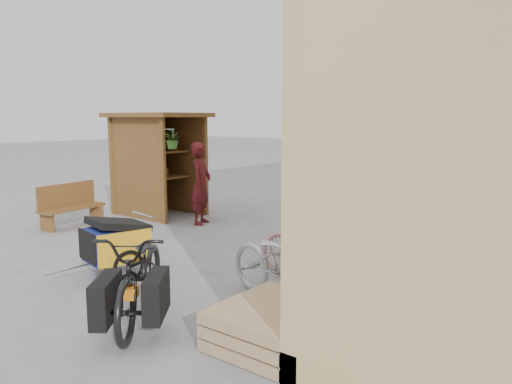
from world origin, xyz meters
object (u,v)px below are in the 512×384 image
Objects in this scene: shopping_carts at (484,191)px; bike_0 at (286,264)px; bike_2 at (343,234)px; bike_5 at (398,220)px; person_kiosk at (201,183)px; bike_4 at (381,223)px; bike_1 at (319,245)px; bike_6 at (412,211)px; bike_3 at (357,226)px; child_trailer at (116,242)px; bike_7 at (421,207)px; cargo_bike at (141,275)px; pallet_stack at (274,324)px; bench at (70,205)px; kiosk at (155,149)px.

bike_0 is at bearing -94.47° from shopping_carts.
bike_2 reaches higher than bike_5.
bike_4 is at bearing -109.21° from person_kiosk.
bike_1 is 0.94× the size of bike_6.
child_trailer is at bearing 154.08° from bike_3.
bike_7 reaches higher than bike_2.
bike_5 is 0.89× the size of bike_7.
bike_2 is 0.97× the size of bike_4.
cargo_bike reaches higher than bike_0.
pallet_stack is 6.93m from bench.
bench is at bearing 76.48° from bike_1.
bike_7 reaches higher than bike_5.
bike_2 is 1.04× the size of bike_7.
bike_4 is at bearing 13.54° from bench.
person_kiosk is at bearing 141.29° from pallet_stack.
cargo_bike reaches higher than bike_2.
bike_0 is at bearing 118.75° from pallet_stack.
bike_5 is (0.07, 2.67, -0.07)m from bike_1.
bike_2 is at bearing 40.35° from cargo_bike.
bike_5 is (0.23, 1.19, -0.07)m from bike_3.
bike_2 is at bearing 4.07° from bench.
cargo_bike is 5.99m from bike_6.
bike_3 is 2.47m from bike_7.
cargo_bike is at bearing -31.53° from bench.
bike_7 reaches higher than pallet_stack.
person_kiosk is 0.97× the size of bike_4.
person_kiosk is (-3.14, 4.19, 0.35)m from cargo_bike.
shopping_carts is 1.41× the size of bike_7.
child_trailer is at bearing 156.88° from bike_4.
bike_0 reaches higher than bike_2.
bike_7 is at bearing -6.85° from bike_2.
bike_1 is (2.51, 1.55, 0.04)m from child_trailer.
person_kiosk is 1.04× the size of bike_7.
bike_0 is 4.47m from bike_6.
person_kiosk reaches higher than bike_2.
bike_0 is at bearing -148.53° from person_kiosk.
bike_6 is (4.01, 1.74, -0.40)m from person_kiosk.
bike_2 is (0.69, 3.48, -0.07)m from cargo_bike.
bike_7 is (6.03, 4.07, 0.05)m from bench.
cargo_bike is at bearing -42.26° from kiosk.
cargo_bike is 1.16× the size of person_kiosk.
bike_4 is (5.97, 2.30, 0.01)m from bench.
bike_4 is (0.14, 1.10, 0.01)m from bike_2.
bike_0 is (4.12, -2.73, -0.38)m from person_kiosk.
bike_6 is at bearing 96.89° from pallet_stack.
bike_2 is 1.02× the size of bike_3.
shopping_carts is 1.58× the size of bike_5.
bike_4 is at bearing 2.55° from bike_3.
bike_5 is (-0.03, 3.63, -0.04)m from bike_0.
bike_7 is (0.89, 6.36, -0.02)m from cargo_bike.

